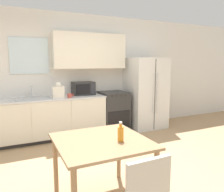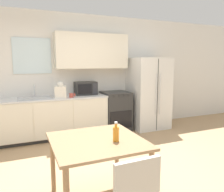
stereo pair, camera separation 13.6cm
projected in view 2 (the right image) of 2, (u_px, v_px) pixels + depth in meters
ground_plane at (105, 173)px, 3.22m from camera, size 12.00×12.00×0.00m
wall_back at (74, 70)px, 4.98m from camera, size 12.00×0.38×2.70m
kitchen_counter at (52, 118)px, 4.64m from camera, size 2.36×0.62×0.89m
oven_range at (116, 111)px, 5.20m from camera, size 0.61×0.63×0.93m
refrigerator at (148, 93)px, 5.40m from camera, size 0.90×0.81×1.73m
kitchen_sink at (35, 98)px, 4.46m from camera, size 0.68×0.46×0.26m
microwave at (86, 88)px, 4.96m from camera, size 0.48×0.31×0.30m
coffee_mug at (72, 95)px, 4.58m from camera, size 0.13×0.09×0.09m
grocery_bag_0 at (61, 91)px, 4.49m from camera, size 0.27×0.24×0.34m
dining_table at (97, 149)px, 2.44m from camera, size 0.99×0.98×0.76m
drink_bottle at (116, 133)px, 2.37m from camera, size 0.07×0.07×0.22m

